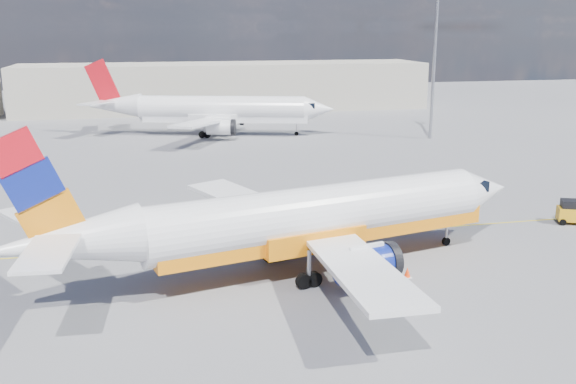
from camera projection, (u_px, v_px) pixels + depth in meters
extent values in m
plane|color=slate|center=(297.00, 253.00, 41.30)|extent=(240.00, 240.00, 0.00)
cube|color=yellow|center=(287.00, 238.00, 44.14)|extent=(70.00, 0.15, 0.01)
cube|color=beige|center=(225.00, 86.00, 112.22)|extent=(70.00, 14.00, 8.00)
cylinder|color=white|center=(320.00, 213.00, 37.78)|extent=(21.41, 8.12, 3.28)
cone|color=white|center=(483.00, 190.00, 43.13)|extent=(4.51, 4.09, 3.28)
cone|color=white|center=(73.00, 242.00, 31.74)|extent=(7.29, 4.60, 3.12)
cube|color=black|center=(468.00, 184.00, 42.42)|extent=(2.11, 2.54, 0.68)
cube|color=orange|center=(327.00, 230.00, 38.27)|extent=(21.27, 7.55, 1.16)
cube|color=white|center=(253.00, 203.00, 43.25)|extent=(8.07, 11.70, 0.77)
cube|color=white|center=(360.00, 268.00, 31.51)|extent=(3.20, 11.61, 0.77)
cylinder|color=navy|center=(294.00, 222.00, 42.21)|extent=(3.80, 2.59, 1.83)
cylinder|color=navy|center=(366.00, 264.00, 34.66)|extent=(3.80, 2.59, 1.83)
cylinder|color=black|center=(315.00, 219.00, 42.87)|extent=(0.94, 2.08, 2.03)
cylinder|color=black|center=(390.00, 260.00, 35.32)|extent=(0.94, 2.08, 2.03)
cube|color=orange|center=(36.00, 187.00, 30.39)|extent=(4.47, 1.33, 6.02)
cube|color=white|center=(34.00, 217.00, 33.65)|extent=(4.33, 5.22, 0.17)
cube|color=white|center=(48.00, 253.00, 28.28)|extent=(2.50, 4.98, 0.17)
cylinder|color=#9E9DA5|center=(447.00, 228.00, 42.46)|extent=(0.21, 0.21, 2.03)
cylinder|color=black|center=(446.00, 241.00, 42.69)|extent=(0.58, 0.35, 0.54)
cylinder|color=black|center=(274.00, 255.00, 39.73)|extent=(0.93, 0.56, 0.87)
cylinder|color=black|center=(309.00, 280.00, 35.71)|extent=(0.93, 0.56, 0.87)
cylinder|color=white|center=(222.00, 109.00, 85.33)|extent=(21.99, 9.19, 3.38)
cone|color=white|center=(319.00, 109.00, 84.67)|extent=(4.75, 4.34, 3.38)
cone|color=white|center=(115.00, 105.00, 85.98)|extent=(7.58, 4.98, 3.21)
cube|color=black|center=(309.00, 105.00, 84.60)|extent=(2.25, 2.66, 0.70)
cube|color=white|center=(226.00, 117.00, 85.59)|extent=(21.83, 8.61, 1.19)
cube|color=white|center=(219.00, 109.00, 92.36)|extent=(3.54, 12.03, 0.80)
cube|color=white|center=(201.00, 123.00, 78.89)|extent=(8.69, 11.95, 0.80)
cylinder|color=white|center=(231.00, 118.00, 90.09)|extent=(3.96, 2.79, 1.89)
cylinder|color=white|center=(221.00, 127.00, 81.43)|extent=(3.96, 2.79, 1.89)
cylinder|color=black|center=(242.00, 118.00, 90.01)|extent=(1.05, 2.15, 2.09)
cylinder|color=black|center=(233.00, 127.00, 81.35)|extent=(1.05, 2.15, 2.09)
cube|color=red|center=(103.00, 82.00, 85.30)|extent=(4.58, 1.55, 6.21)
cube|color=white|center=(112.00, 98.00, 88.98)|extent=(2.39, 5.06, 0.18)
cube|color=white|center=(96.00, 103.00, 82.82)|extent=(4.58, 5.35, 0.18)
cylinder|color=#9E9DA5|center=(296.00, 127.00, 85.40)|extent=(0.22, 0.22, 2.09)
cylinder|color=black|center=(296.00, 134.00, 85.64)|extent=(0.60, 0.38, 0.56)
cylinder|color=black|center=(211.00, 129.00, 88.52)|extent=(0.96, 0.61, 0.90)
cylinder|color=black|center=(205.00, 135.00, 83.90)|extent=(0.96, 0.61, 0.90)
cylinder|color=black|center=(559.00, 217.00, 48.24)|extent=(0.52, 0.37, 0.48)
cylinder|color=black|center=(563.00, 222.00, 46.96)|extent=(0.52, 0.37, 0.48)
cube|color=#FAB016|center=(576.00, 214.00, 47.29)|extent=(2.83, 2.26, 0.96)
cube|color=black|center=(570.00, 204.00, 47.19)|extent=(1.53, 1.53, 0.58)
cube|color=white|center=(407.00, 277.00, 37.23)|extent=(0.45, 0.45, 0.04)
cone|color=#FF380A|center=(407.00, 272.00, 37.16)|extent=(0.38, 0.38, 0.58)
cylinder|color=#9E9DA5|center=(434.00, 67.00, 81.23)|extent=(0.41, 0.41, 18.43)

